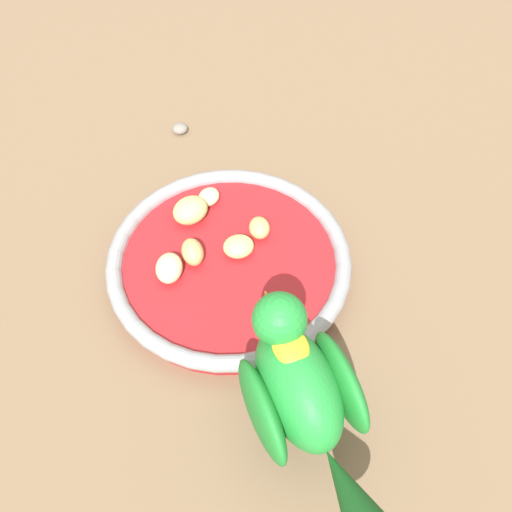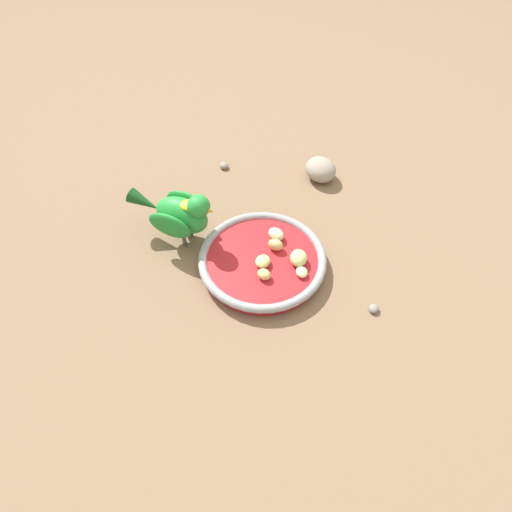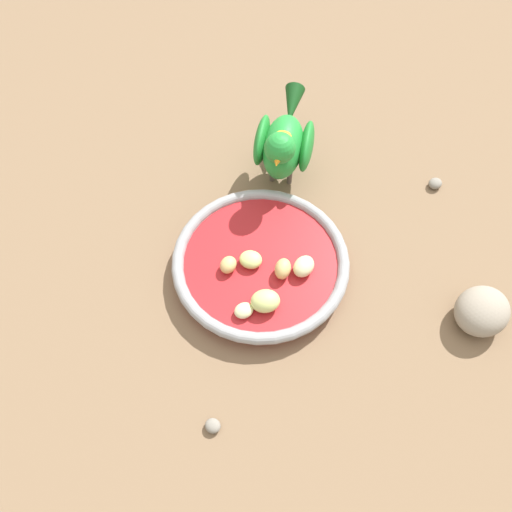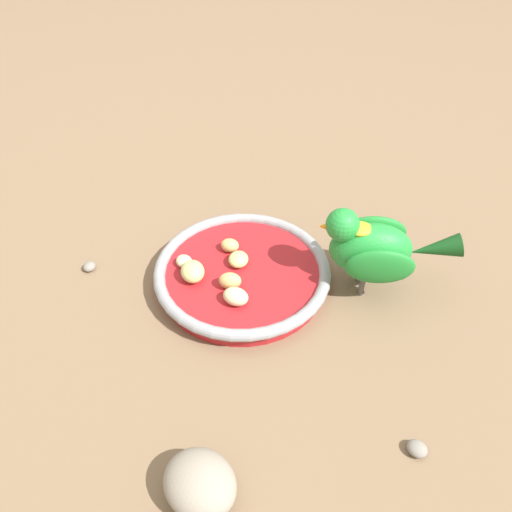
# 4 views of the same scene
# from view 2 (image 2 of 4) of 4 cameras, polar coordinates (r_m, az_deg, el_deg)

# --- Properties ---
(ground_plane) EXTENTS (4.00, 4.00, 0.00)m
(ground_plane) POSITION_cam_2_polar(r_m,az_deg,el_deg) (0.83, 2.74, -1.11)
(ground_plane) COLOR #7A6047
(feeding_bowl) EXTENTS (0.23, 0.23, 0.03)m
(feeding_bowl) POSITION_cam_2_polar(r_m,az_deg,el_deg) (0.81, 1.16, -0.62)
(feeding_bowl) COLOR #AD1E23
(feeding_bowl) RESTS_ON ground_plane
(apple_piece_0) EXTENTS (0.04, 0.04, 0.02)m
(apple_piece_0) POSITION_cam_2_polar(r_m,az_deg,el_deg) (0.79, 1.24, -0.71)
(apple_piece_0) COLOR #C6D17A
(apple_piece_0) RESTS_ON feeding_bowl
(apple_piece_1) EXTENTS (0.03, 0.03, 0.01)m
(apple_piece_1) POSITION_cam_2_polar(r_m,az_deg,el_deg) (0.78, 6.26, -2.09)
(apple_piece_1) COLOR beige
(apple_piece_1) RESTS_ON feeding_bowl
(apple_piece_2) EXTENTS (0.04, 0.03, 0.02)m
(apple_piece_2) POSITION_cam_2_polar(r_m,az_deg,el_deg) (0.79, 5.84, -0.26)
(apple_piece_2) COLOR #C6D17A
(apple_piece_2) RESTS_ON feeding_bowl
(apple_piece_3) EXTENTS (0.03, 0.03, 0.02)m
(apple_piece_3) POSITION_cam_2_polar(r_m,az_deg,el_deg) (0.77, 1.41, -2.40)
(apple_piece_3) COLOR tan
(apple_piece_3) RESTS_ON feeding_bowl
(apple_piece_4) EXTENTS (0.04, 0.04, 0.02)m
(apple_piece_4) POSITION_cam_2_polar(r_m,az_deg,el_deg) (0.83, 2.88, 2.80)
(apple_piece_4) COLOR beige
(apple_piece_4) RESTS_ON feeding_bowl
(apple_piece_5) EXTENTS (0.03, 0.03, 0.02)m
(apple_piece_5) POSITION_cam_2_polar(r_m,az_deg,el_deg) (0.81, 2.54, 1.46)
(apple_piece_5) COLOR tan
(apple_piece_5) RESTS_ON feeding_bowl
(parrot) EXTENTS (0.11, 0.18, 0.13)m
(parrot) POSITION_cam_2_polar(r_m,az_deg,el_deg) (0.82, -9.40, 5.45)
(parrot) COLOR #59544C
(parrot) RESTS_ON ground_plane
(rock_large) EXTENTS (0.09, 0.09, 0.05)m
(rock_large) POSITION_cam_2_polar(r_m,az_deg,el_deg) (0.99, 8.60, 10.93)
(rock_large) COLOR gray
(rock_large) RESTS_ON ground_plane
(pebble_0) EXTENTS (0.03, 0.03, 0.01)m
(pebble_0) POSITION_cam_2_polar(r_m,az_deg,el_deg) (1.02, -3.87, 11.52)
(pebble_0) COLOR gray
(pebble_0) RESTS_ON ground_plane
(pebble_1) EXTENTS (0.02, 0.02, 0.01)m
(pebble_1) POSITION_cam_2_polar(r_m,az_deg,el_deg) (0.79, 15.25, -6.57)
(pebble_1) COLOR gray
(pebble_1) RESTS_ON ground_plane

